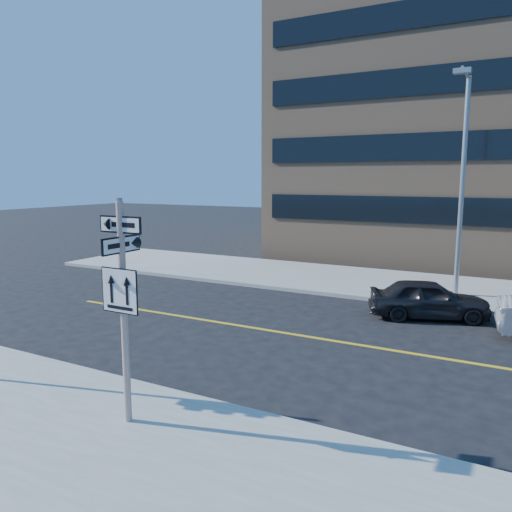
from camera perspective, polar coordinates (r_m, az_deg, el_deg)
The scene contains 5 objects.
ground at distance 11.73m, azimuth -5.78°, elevation -13.92°, with size 120.00×120.00×0.00m, color black.
sign_pole at distance 9.10m, azimuth -14.96°, elevation -4.78°, with size 0.92×0.92×4.06m.
parked_car_a at distance 17.24m, azimuth 19.11°, elevation -4.66°, with size 3.78×1.52×1.29m, color black.
streetlight_a at distance 19.79m, azimuth 22.52°, elevation 8.86°, with size 0.55×2.25×8.00m.
building_brick at distance 34.45m, azimuth 22.14°, elevation 15.72°, with size 18.00×18.00×18.00m, color tan.
Camera 1 is at (6.12, -8.91, 4.55)m, focal length 35.00 mm.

